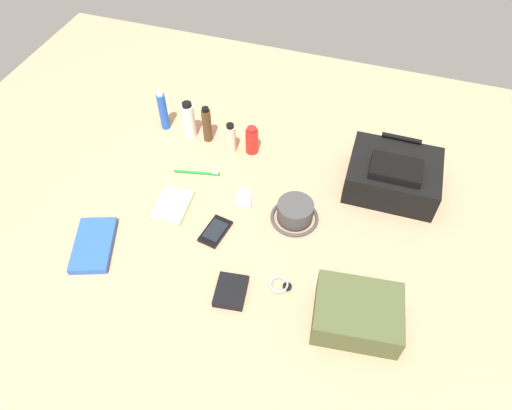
{
  "coord_description": "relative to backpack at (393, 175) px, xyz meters",
  "views": [
    {
      "loc": [
        0.31,
        -0.95,
        1.23
      ],
      "look_at": [
        0.0,
        0.0,
        0.04
      ],
      "focal_mm": 32.53,
      "sensor_mm": 36.0,
      "label": 1
    }
  ],
  "objects": [
    {
      "name": "deodorant_spray",
      "position": [
        -0.9,
        0.05,
        0.02
      ],
      "size": [
        0.03,
        0.03,
        0.17
      ],
      "color": "blue",
      "rests_on": "ground_plane"
    },
    {
      "name": "lotion_bottle",
      "position": [
        -0.6,
        0.0,
        -0.0
      ],
      "size": [
        0.04,
        0.04,
        0.13
      ],
      "color": "beige",
      "rests_on": "ground_plane"
    },
    {
      "name": "paperback_novel",
      "position": [
        -0.87,
        -0.56,
        -0.05
      ],
      "size": [
        0.18,
        0.24,
        0.02
      ],
      "color": "blue",
      "rests_on": "ground_plane"
    },
    {
      "name": "notepad",
      "position": [
        -0.7,
        -0.33,
        -0.06
      ],
      "size": [
        0.12,
        0.16,
        0.02
      ],
      "primitive_type": "cube",
      "rotation": [
        0.0,
        0.0,
        0.07
      ],
      "color": "beige",
      "rests_on": "ground_plane"
    },
    {
      "name": "bucket_hat",
      "position": [
        -0.29,
        -0.24,
        -0.03
      ],
      "size": [
        0.16,
        0.16,
        0.07
      ],
      "color": "#3F3F3F",
      "rests_on": "ground_plane"
    },
    {
      "name": "backpack",
      "position": [
        0.0,
        0.0,
        0.0
      ],
      "size": [
        0.31,
        0.26,
        0.15
      ],
      "color": "black",
      "rests_on": "ground_plane"
    },
    {
      "name": "toothbrush",
      "position": [
        -0.67,
        -0.15,
        -0.06
      ],
      "size": [
        0.17,
        0.05,
        0.02
      ],
      "color": "#198C33",
      "rests_on": "ground_plane"
    },
    {
      "name": "cologne_bottle",
      "position": [
        -0.71,
        0.04,
        0.01
      ],
      "size": [
        0.04,
        0.04,
        0.15
      ],
      "color": "#473319",
      "rests_on": "ground_plane"
    },
    {
      "name": "media_player",
      "position": [
        -0.48,
        -0.22,
        -0.06
      ],
      "size": [
        0.07,
        0.09,
        0.01
      ],
      "color": "#B7B7BC",
      "rests_on": "ground_plane"
    },
    {
      "name": "wristwatch",
      "position": [
        -0.26,
        -0.51,
        -0.06
      ],
      "size": [
        0.07,
        0.06,
        0.01
      ],
      "color": "#99999E",
      "rests_on": "ground_plane"
    },
    {
      "name": "wallet",
      "position": [
        -0.39,
        -0.58,
        -0.05
      ],
      "size": [
        0.1,
        0.12,
        0.02
      ],
      "primitive_type": "cube",
      "rotation": [
        0.0,
        0.0,
        0.14
      ],
      "color": "black",
      "rests_on": "ground_plane"
    },
    {
      "name": "ground_plane",
      "position": [
        -0.42,
        -0.26,
        -0.08
      ],
      "size": [
        2.64,
        2.02,
        0.02
      ],
      "primitive_type": "cube",
      "color": "tan",
      "rests_on": "ground"
    },
    {
      "name": "toothpaste_tube",
      "position": [
        -0.79,
        0.03,
        0.01
      ],
      "size": [
        0.05,
        0.05,
        0.16
      ],
      "color": "white",
      "rests_on": "ground_plane"
    },
    {
      "name": "cell_phone",
      "position": [
        -0.52,
        -0.38,
        -0.06
      ],
      "size": [
        0.09,
        0.13,
        0.01
      ],
      "color": "black",
      "rests_on": "ground_plane"
    },
    {
      "name": "sunscreen_spray",
      "position": [
        -0.53,
        0.02,
        -0.01
      ],
      "size": [
        0.05,
        0.05,
        0.12
      ],
      "color": "red",
      "rests_on": "ground_plane"
    },
    {
      "name": "toiletry_pouch",
      "position": [
        -0.02,
        -0.55,
        -0.02
      ],
      "size": [
        0.26,
        0.26,
        0.1
      ],
      "color": "#47512D",
      "rests_on": "ground_plane"
    }
  ]
}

